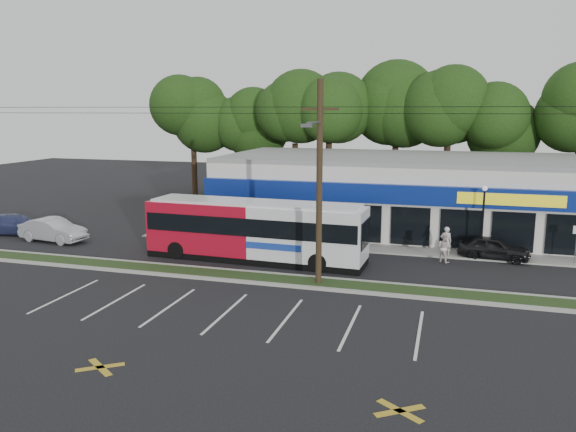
{
  "coord_description": "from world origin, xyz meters",
  "views": [
    {
      "loc": [
        9.06,
        -25.2,
        8.58
      ],
      "look_at": [
        0.26,
        5.0,
        2.6
      ],
      "focal_mm": 35.0,
      "sensor_mm": 36.0,
      "label": 1
    }
  ],
  "objects_px": {
    "metrobus": "(255,229)",
    "pedestrian_b": "(444,248)",
    "utility_pole": "(316,177)",
    "car_blue": "(15,224)",
    "lamp_post": "(483,213)",
    "car_silver": "(53,230)",
    "car_dark": "(494,248)",
    "pedestrian_a": "(446,241)"
  },
  "relations": [
    {
      "from": "car_dark",
      "to": "car_blue",
      "type": "relative_size",
      "value": 0.84
    },
    {
      "from": "metrobus",
      "to": "car_blue",
      "type": "height_order",
      "value": "metrobus"
    },
    {
      "from": "car_silver",
      "to": "pedestrian_a",
      "type": "height_order",
      "value": "pedestrian_a"
    },
    {
      "from": "pedestrian_a",
      "to": "pedestrian_b",
      "type": "distance_m",
      "value": 1.43
    },
    {
      "from": "utility_pole",
      "to": "lamp_post",
      "type": "bearing_deg",
      "value": 43.95
    },
    {
      "from": "utility_pole",
      "to": "pedestrian_b",
      "type": "relative_size",
      "value": 29.6
    },
    {
      "from": "utility_pole",
      "to": "car_dark",
      "type": "height_order",
      "value": "utility_pole"
    },
    {
      "from": "metrobus",
      "to": "pedestrian_b",
      "type": "bearing_deg",
      "value": 16.18
    },
    {
      "from": "car_silver",
      "to": "car_blue",
      "type": "height_order",
      "value": "car_silver"
    },
    {
      "from": "lamp_post",
      "to": "pedestrian_b",
      "type": "distance_m",
      "value": 3.27
    },
    {
      "from": "metrobus",
      "to": "car_dark",
      "type": "xyz_separation_m",
      "value": [
        13.27,
        4.0,
        -1.15
      ]
    },
    {
      "from": "utility_pole",
      "to": "pedestrian_b",
      "type": "height_order",
      "value": "utility_pole"
    },
    {
      "from": "utility_pole",
      "to": "car_silver",
      "type": "distance_m",
      "value": 19.81
    },
    {
      "from": "car_dark",
      "to": "pedestrian_b",
      "type": "xyz_separation_m",
      "value": [
        -2.8,
        -1.43,
        0.17
      ]
    },
    {
      "from": "pedestrian_a",
      "to": "lamp_post",
      "type": "bearing_deg",
      "value": -177.79
    },
    {
      "from": "lamp_post",
      "to": "car_silver",
      "type": "bearing_deg",
      "value": -172.35
    },
    {
      "from": "metrobus",
      "to": "pedestrian_b",
      "type": "distance_m",
      "value": 10.82
    },
    {
      "from": "utility_pole",
      "to": "car_silver",
      "type": "xyz_separation_m",
      "value": [
        -18.78,
        4.25,
        -4.64
      ]
    },
    {
      "from": "metrobus",
      "to": "pedestrian_a",
      "type": "relative_size",
      "value": 7.23
    },
    {
      "from": "car_dark",
      "to": "pedestrian_b",
      "type": "bearing_deg",
      "value": 126.75
    },
    {
      "from": "lamp_post",
      "to": "metrobus",
      "type": "distance_m",
      "value": 13.3
    },
    {
      "from": "utility_pole",
      "to": "car_blue",
      "type": "xyz_separation_m",
      "value": [
        -22.83,
        5.39,
        -4.72
      ]
    },
    {
      "from": "metrobus",
      "to": "pedestrian_a",
      "type": "distance_m",
      "value": 11.33
    },
    {
      "from": "pedestrian_b",
      "to": "car_dark",
      "type": "bearing_deg",
      "value": -122.93
    },
    {
      "from": "car_silver",
      "to": "pedestrian_a",
      "type": "bearing_deg",
      "value": -75.67
    },
    {
      "from": "car_blue",
      "to": "pedestrian_b",
      "type": "bearing_deg",
      "value": -97.4
    },
    {
      "from": "car_dark",
      "to": "pedestrian_a",
      "type": "relative_size",
      "value": 2.23
    },
    {
      "from": "utility_pole",
      "to": "car_dark",
      "type": "bearing_deg",
      "value": 40.47
    },
    {
      "from": "metrobus",
      "to": "utility_pole",
      "type": "bearing_deg",
      "value": -36.76
    },
    {
      "from": "car_dark",
      "to": "lamp_post",
      "type": "bearing_deg",
      "value": 76.85
    },
    {
      "from": "pedestrian_a",
      "to": "pedestrian_b",
      "type": "bearing_deg",
      "value": 79.81
    },
    {
      "from": "car_blue",
      "to": "lamp_post",
      "type": "bearing_deg",
      "value": -94.32
    },
    {
      "from": "metrobus",
      "to": "car_silver",
      "type": "relative_size",
      "value": 2.76
    },
    {
      "from": "car_silver",
      "to": "metrobus",
      "type": "bearing_deg",
      "value": -85.95
    },
    {
      "from": "lamp_post",
      "to": "car_blue",
      "type": "bearing_deg",
      "value": -175.41
    },
    {
      "from": "lamp_post",
      "to": "car_dark",
      "type": "bearing_deg",
      "value": -22.95
    },
    {
      "from": "utility_pole",
      "to": "metrobus",
      "type": "distance_m",
      "value": 6.7
    },
    {
      "from": "pedestrian_a",
      "to": "metrobus",
      "type": "bearing_deg",
      "value": 14.43
    },
    {
      "from": "metrobus",
      "to": "car_dark",
      "type": "relative_size",
      "value": 3.24
    },
    {
      "from": "utility_pole",
      "to": "lamp_post",
      "type": "xyz_separation_m",
      "value": [
        8.17,
        7.87,
        -2.74
      ]
    },
    {
      "from": "car_dark",
      "to": "pedestrian_b",
      "type": "relative_size",
      "value": 2.36
    },
    {
      "from": "utility_pole",
      "to": "lamp_post",
      "type": "height_order",
      "value": "utility_pole"
    }
  ]
}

